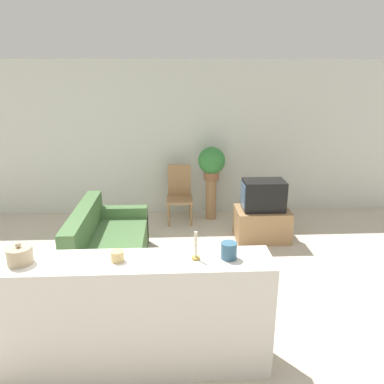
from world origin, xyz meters
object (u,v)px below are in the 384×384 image
(television, at_px, (263,195))
(couch, at_px, (108,248))
(wooden_chair, at_px, (179,192))
(potted_plant, at_px, (212,162))
(decorative_bowl, at_px, (20,255))

(television, bearing_deg, couch, -160.13)
(wooden_chair, distance_m, potted_plant, 0.76)
(television, xyz_separation_m, decorative_bowl, (-2.57, -2.58, 0.39))
(potted_plant, relative_size, decorative_bowl, 2.85)
(potted_plant, bearing_deg, television, -52.38)
(couch, distance_m, decorative_bowl, 1.98)
(wooden_chair, height_order, potted_plant, potted_plant)
(decorative_bowl, bearing_deg, wooden_chair, 68.93)
(wooden_chair, relative_size, decorative_bowl, 4.86)
(couch, bearing_deg, television, 19.87)
(couch, relative_size, wooden_chair, 1.65)
(decorative_bowl, bearing_deg, potted_plant, 61.76)
(television, bearing_deg, potted_plant, 127.62)
(couch, distance_m, television, 2.41)
(potted_plant, bearing_deg, wooden_chair, -172.88)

